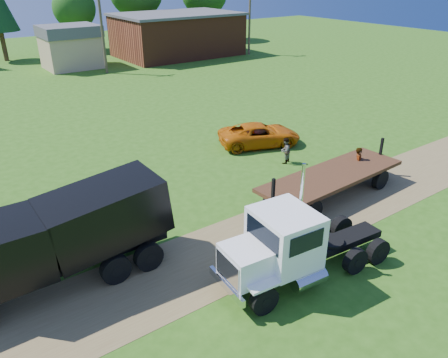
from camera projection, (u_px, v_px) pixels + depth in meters
ground at (284, 228)px, 19.39m from camera, size 140.00×140.00×0.00m
dirt_track at (284, 228)px, 19.38m from camera, size 120.00×4.20×0.01m
white_semi_tractor at (286, 247)px, 15.52m from camera, size 7.22×2.93×4.29m
black_dump_truck at (65, 235)px, 15.37m from camera, size 8.17×2.55×3.54m
orange_pickup at (260, 135)px, 28.17m from camera, size 5.78×4.13×1.46m
flatbed_trailer at (332, 179)px, 21.82m from camera, size 8.49×2.88×2.15m
spectator_a at (358, 164)px, 23.46m from camera, size 0.81×0.77×1.86m
spectator_b at (285, 151)px, 25.58m from camera, size 0.92×0.83×1.56m
brick_building at (177, 34)px, 56.93m from camera, size 15.40×10.40×5.30m
tan_shed at (71, 46)px, 49.67m from camera, size 6.20×5.40×4.70m
utility_poles at (102, 28)px, 46.07m from camera, size 42.20×0.28×9.00m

